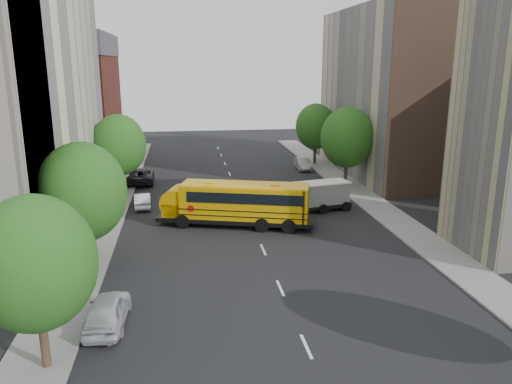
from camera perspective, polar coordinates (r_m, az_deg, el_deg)
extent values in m
plane|color=black|center=(35.76, 0.31, -5.47)|extent=(120.00, 120.00, 0.00)
cube|color=slate|center=(40.61, -17.09, -3.57)|extent=(3.00, 80.00, 0.12)
cube|color=slate|center=(43.40, 14.48, -2.22)|extent=(3.00, 80.00, 0.12)
cube|color=silver|center=(45.19, -1.60, -1.16)|extent=(0.15, 64.00, 0.01)
cube|color=beige|center=(41.34, -27.00, 9.89)|extent=(10.00, 26.00, 20.00)
cube|color=maroon|center=(62.81, -20.44, 8.41)|extent=(10.00, 15.00, 13.00)
cube|color=tan|center=(58.09, 15.33, 10.85)|extent=(10.00, 22.00, 18.00)
cube|color=brown|center=(48.22, 20.56, 9.79)|extent=(10.10, 0.30, 18.00)
cylinder|color=yellow|center=(69.78, 21.02, 17.96)|extent=(1.00, 1.00, 35.00)
cylinder|color=#38281C|center=(22.86, -23.07, -15.18)|extent=(0.36, 0.36, 2.70)
ellipsoid|color=#1D4211|center=(21.48, -23.94, -7.47)|extent=(4.80, 4.80, 5.52)
cylinder|color=#38281C|center=(31.69, -18.70, -6.18)|extent=(0.36, 0.36, 2.88)
ellipsoid|color=#1D4211|center=(30.67, -19.23, -0.01)|extent=(5.12, 5.12, 5.89)
cylinder|color=#38281C|center=(48.79, -15.13, 1.21)|extent=(0.36, 0.36, 2.81)
ellipsoid|color=#1D4211|center=(48.15, -15.40, 5.18)|extent=(4.99, 4.99, 5.74)
cylinder|color=#38281C|center=(51.02, 10.20, 2.14)|extent=(0.36, 0.36, 2.95)
ellipsoid|color=#1D4211|center=(50.39, 10.39, 6.15)|extent=(5.25, 5.25, 6.04)
cylinder|color=#38281C|center=(62.31, 6.73, 4.40)|extent=(0.36, 0.36, 2.74)
ellipsoid|color=#1D4211|center=(61.82, 6.82, 7.46)|extent=(4.86, 4.86, 5.59)
cube|color=black|center=(38.67, -2.30, -2.99)|extent=(12.32, 6.10, 0.32)
cube|color=#DF9E04|center=(38.14, -1.20, -1.04)|extent=(10.04, 5.36, 2.47)
cube|color=#DF9E04|center=(39.67, -9.35, -1.75)|extent=(2.57, 2.93, 1.08)
cube|color=black|center=(39.00, -7.84, -0.01)|extent=(1.23, 2.52, 1.29)
cube|color=#DF9E04|center=(37.83, -1.22, 0.79)|extent=(9.98, 5.16, 0.15)
cube|color=black|center=(37.97, -0.89, -0.27)|extent=(9.24, 5.18, 0.81)
cube|color=black|center=(38.38, -1.20, -2.28)|extent=(10.06, 5.43, 0.06)
cube|color=black|center=(38.26, -1.20, -1.66)|extent=(10.06, 5.43, 0.06)
cube|color=#DF9E04|center=(37.67, 6.16, -1.33)|extent=(0.93, 2.62, 2.47)
cube|color=#DF9E04|center=(38.38, -5.49, 1.10)|extent=(0.80, 0.80, 0.11)
cube|color=#DF9E04|center=(37.48, 2.52, 0.82)|extent=(0.80, 0.80, 0.11)
cylinder|color=#DF9E04|center=(39.52, -9.38, -1.01)|extent=(2.88, 3.02, 2.26)
cylinder|color=red|center=(37.80, -7.85, -1.92)|extent=(0.53, 0.20, 0.54)
cylinder|color=black|center=(38.42, -8.83, -3.36)|extent=(1.12, 0.62, 1.08)
cylinder|color=black|center=(40.88, -7.74, -2.22)|extent=(1.12, 0.62, 1.08)
cylinder|color=black|center=(37.07, 0.93, -3.85)|extent=(1.12, 0.62, 1.08)
cylinder|color=black|center=(39.61, 1.43, -2.64)|extent=(1.12, 0.62, 1.08)
cylinder|color=black|center=(36.87, 4.25, -4.00)|extent=(1.12, 0.62, 1.08)
cylinder|color=black|center=(39.42, 4.54, -2.77)|extent=(1.12, 0.62, 1.08)
cube|color=black|center=(42.73, 6.87, -1.52)|extent=(6.11, 3.15, 0.29)
cube|color=white|center=(42.68, 7.49, -0.14)|extent=(4.76, 2.76, 1.75)
cube|color=white|center=(41.61, 4.29, -0.86)|extent=(1.72, 2.09, 1.16)
cube|color=silver|center=(42.46, 7.53, 1.06)|extent=(4.97, 2.90, 0.12)
cylinder|color=black|center=(41.00, 4.84, -2.28)|extent=(0.85, 0.41, 0.82)
cylinder|color=black|center=(42.68, 3.72, -1.58)|extent=(0.85, 0.41, 0.82)
cylinder|color=black|center=(42.02, 7.71, -1.94)|extent=(0.85, 0.41, 0.82)
cylinder|color=black|center=(43.67, 6.50, -1.27)|extent=(0.85, 0.41, 0.82)
cylinder|color=black|center=(43.05, 10.21, -1.64)|extent=(0.85, 0.41, 0.82)
cylinder|color=black|center=(44.66, 8.94, -0.99)|extent=(0.85, 0.41, 0.82)
imported|color=silver|center=(25.47, -16.63, -12.89)|extent=(1.99, 4.56, 1.53)
imported|color=silver|center=(44.56, -12.87, -0.92)|extent=(1.68, 3.96, 1.27)
imported|color=black|center=(53.66, -13.02, 1.85)|extent=(2.77, 5.76, 1.58)
imported|color=gray|center=(59.19, 5.36, 3.23)|extent=(1.60, 4.18, 1.36)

